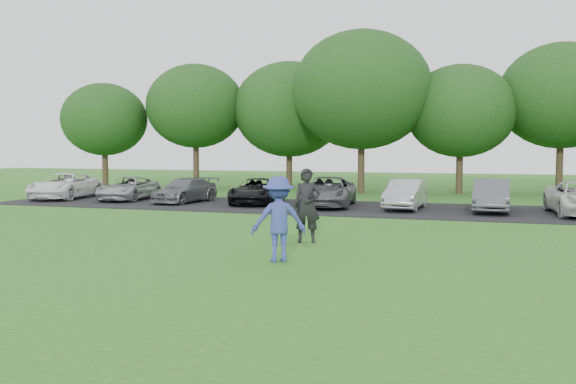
# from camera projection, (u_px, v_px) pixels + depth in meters

# --- Properties ---
(ground) EXTENTS (100.00, 100.00, 0.00)m
(ground) POSITION_uv_depth(u_px,v_px,m) (234.00, 266.00, 13.28)
(ground) COLOR #24681D
(ground) RESTS_ON ground
(parking_lot) EXTENTS (32.00, 6.50, 0.03)m
(parking_lot) POSITION_uv_depth(u_px,v_px,m) (364.00, 208.00, 25.56)
(parking_lot) COLOR black
(parking_lot) RESTS_ON ground
(frisbee_player) EXTENTS (1.36, 1.15, 2.11)m
(frisbee_player) POSITION_uv_depth(u_px,v_px,m) (279.00, 219.00, 13.70)
(frisbee_player) COLOR #354297
(frisbee_player) RESTS_ON ground
(camera_bystander) EXTENTS (0.78, 0.60, 1.91)m
(camera_bystander) POSITION_uv_depth(u_px,v_px,m) (307.00, 206.00, 16.45)
(camera_bystander) COLOR black
(camera_bystander) RESTS_ON ground
(parked_cars) EXTENTS (31.01, 5.01, 1.23)m
(parked_cars) POSITION_uv_depth(u_px,v_px,m) (349.00, 193.00, 25.80)
(parked_cars) COLOR white
(parked_cars) RESTS_ON parking_lot
(tree_row) EXTENTS (42.39, 9.85, 8.64)m
(tree_row) POSITION_uv_depth(u_px,v_px,m) (431.00, 101.00, 33.96)
(tree_row) COLOR #38281C
(tree_row) RESTS_ON ground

